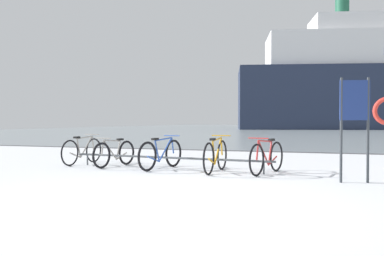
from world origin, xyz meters
name	(u,v)px	position (x,y,z in m)	size (l,w,h in m)	color
ground	(306,129)	(0.00, 53.90, -0.04)	(80.00, 132.00, 0.08)	white
bike_rack	(167,158)	(-1.34, 3.65, 0.27)	(5.20, 0.53, 0.31)	#4C5156
bicycle_0	(82,151)	(-3.93, 4.02, 0.36)	(0.46, 1.68, 0.80)	black
bicycle_1	(115,153)	(-2.82, 3.76, 0.34)	(0.48, 1.61, 0.75)	black
bicycle_2	(161,154)	(-1.49, 3.64, 0.36)	(0.56, 1.73, 0.80)	black
bicycle_3	(216,156)	(-0.08, 3.43, 0.37)	(0.46, 1.69, 0.83)	black
bicycle_4	(267,157)	(1.05, 3.54, 0.37)	(0.62, 1.66, 0.81)	black
info_sign	(355,111)	(2.78, 2.77, 1.34)	(0.54, 0.18, 1.97)	#33383D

